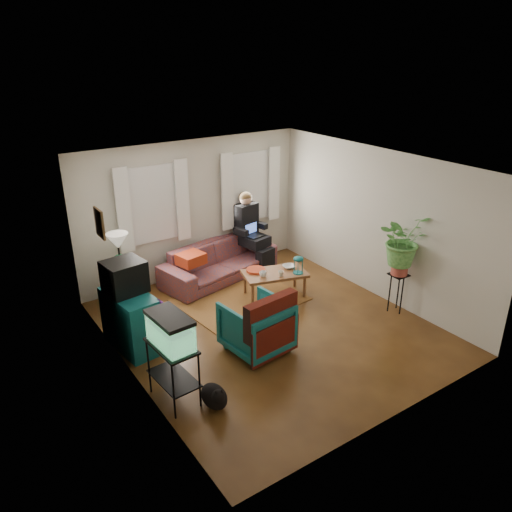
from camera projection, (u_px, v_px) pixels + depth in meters
floor at (270, 328)px, 7.92m from camera, size 4.50×5.00×0.01m
ceiling at (272, 166)px, 6.90m from camera, size 4.50×5.00×0.01m
wall_back at (193, 210)px, 9.32m from camera, size 4.50×0.01×2.60m
wall_front at (403, 324)px, 5.51m from camera, size 4.50×0.01×2.60m
wall_left at (126, 291)px, 6.25m from camera, size 0.01×5.00×2.60m
wall_right at (377, 224)px, 8.58m from camera, size 0.01×5.00×2.60m
window_left at (152, 204)px, 8.79m from camera, size 1.08×0.04×1.38m
window_right at (249, 187)px, 9.85m from camera, size 1.08×0.04×1.38m
curtains_left at (154, 205)px, 8.73m from camera, size 1.36×0.06×1.50m
curtains_right at (251, 188)px, 9.79m from camera, size 1.36×0.06×1.50m
picture_frame at (100, 223)px, 6.66m from camera, size 0.04×0.32×0.40m
area_rug at (240, 300)px, 8.78m from camera, size 2.15×1.79×0.01m
sofa at (219, 256)px, 9.45m from camera, size 2.45×1.36×0.91m
seated_person at (250, 233)px, 9.90m from camera, size 0.71×0.81×1.38m
side_table at (123, 288)px, 8.44m from camera, size 0.57×0.57×0.70m
table_lamp at (119, 252)px, 8.19m from camera, size 0.43×0.43×0.64m
dresser at (131, 321)px, 7.27m from camera, size 0.61×1.03×0.88m
crt_tv at (124, 277)px, 7.08m from camera, size 0.59×0.55×0.47m
aquarium_stand at (174, 373)px, 6.18m from camera, size 0.45×0.74×0.80m
aquarium at (170, 330)px, 5.95m from camera, size 0.40×0.68×0.42m
black_cat at (214, 394)px, 6.13m from camera, size 0.37×0.49×0.38m
armchair at (256, 324)px, 7.21m from camera, size 0.92×0.87×0.86m
serape_throw at (272, 322)px, 6.90m from camera, size 0.89×0.29×0.71m
coffee_table at (275, 284)px, 8.85m from camera, size 1.23×0.89×0.46m
cup_a at (263, 274)px, 8.59m from camera, size 0.15×0.15×0.10m
cup_b at (281, 274)px, 8.60m from camera, size 0.12×0.12×0.09m
bowl at (289, 267)px, 8.92m from camera, size 0.27×0.27×0.05m
snack_tray at (256, 270)px, 8.80m from camera, size 0.42×0.42×0.04m
birdcage at (298, 265)px, 8.68m from camera, size 0.22×0.22×0.32m
plant_stand at (396, 293)px, 8.29m from camera, size 0.30×0.30×0.69m
potted_plant at (402, 247)px, 7.97m from camera, size 0.82×0.72×0.87m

